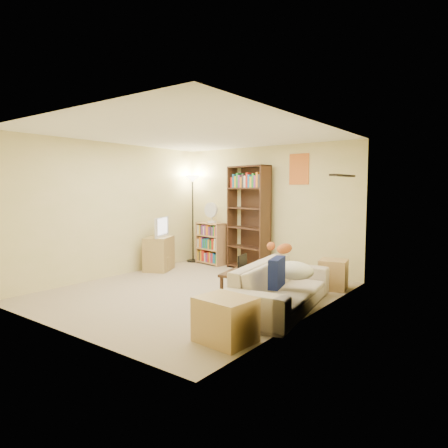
# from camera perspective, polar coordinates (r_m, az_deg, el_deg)

# --- Properties ---
(room) EXTENTS (4.50, 4.54, 2.52)m
(room) POSITION_cam_1_polar(r_m,az_deg,el_deg) (6.28, -4.46, 4.81)
(room) COLOR tan
(room) RESTS_ON ground
(sofa) EXTENTS (2.42, 1.53, 0.63)m
(sofa) POSITION_cam_1_polar(r_m,az_deg,el_deg) (5.60, 8.16, -8.78)
(sofa) COLOR beige
(sofa) RESTS_ON ground
(navy_pillow) EXTENTS (0.23, 0.43, 0.37)m
(navy_pillow) POSITION_cam_1_polar(r_m,az_deg,el_deg) (5.08, 7.56, -6.89)
(navy_pillow) COLOR #121B50
(navy_pillow) RESTS_ON sofa
(cream_blanket) EXTENTS (0.58, 0.41, 0.25)m
(cream_blanket) POSITION_cam_1_polar(r_m,az_deg,el_deg) (5.55, 9.88, -6.55)
(cream_blanket) COLOR white
(cream_blanket) RESTS_ON sofa
(tabby_cat) EXTENTS (0.50, 0.24, 0.17)m
(tabby_cat) POSITION_cam_1_polar(r_m,az_deg,el_deg) (6.38, 8.29, -3.44)
(tabby_cat) COLOR #C75F2A
(tabby_cat) RESTS_ON sofa
(coffee_table) EXTENTS (0.67, 1.00, 0.41)m
(coffee_table) POSITION_cam_1_polar(r_m,az_deg,el_deg) (6.15, 3.19, -7.99)
(coffee_table) COLOR #422B19
(coffee_table) RESTS_ON ground
(laptop) EXTENTS (0.38, 0.28, 0.03)m
(laptop) POSITION_cam_1_polar(r_m,az_deg,el_deg) (6.17, 3.76, -6.41)
(laptop) COLOR black
(laptop) RESTS_ON coffee_table
(laptop_screen) EXTENTS (0.07, 0.30, 0.20)m
(laptop_screen) POSITION_cam_1_polar(r_m,az_deg,el_deg) (6.20, 2.63, -5.33)
(laptop_screen) COLOR white
(laptop_screen) RESTS_ON laptop
(mug) EXTENTS (0.14, 0.14, 0.08)m
(mug) POSITION_cam_1_polar(r_m,az_deg,el_deg) (5.85, 2.86, -6.78)
(mug) COLOR silver
(mug) RESTS_ON coffee_table
(tv_remote) EXTENTS (0.12, 0.17, 0.02)m
(tv_remote) POSITION_cam_1_polar(r_m,az_deg,el_deg) (6.36, 5.13, -6.12)
(tv_remote) COLOR black
(tv_remote) RESTS_ON coffee_table
(tv_stand) EXTENTS (0.68, 0.77, 0.68)m
(tv_stand) POSITION_cam_1_polar(r_m,az_deg,el_deg) (8.21, -9.28, -4.19)
(tv_stand) COLOR tan
(tv_stand) RESTS_ON ground
(television) EXTENTS (0.76, 0.62, 0.40)m
(television) POSITION_cam_1_polar(r_m,az_deg,el_deg) (8.14, -9.34, -0.44)
(television) COLOR black
(television) RESTS_ON tv_stand
(tall_bookshelf) EXTENTS (0.99, 0.49, 2.11)m
(tall_bookshelf) POSITION_cam_1_polar(r_m,az_deg,el_deg) (8.11, 3.50, 1.27)
(tall_bookshelf) COLOR #422A19
(tall_bookshelf) RESTS_ON ground
(short_bookshelf) EXTENTS (0.75, 0.40, 0.91)m
(short_bookshelf) POSITION_cam_1_polar(r_m,az_deg,el_deg) (8.76, -1.92, -2.78)
(short_bookshelf) COLOR tan
(short_bookshelf) RESTS_ON ground
(desk_fan) EXTENTS (0.33, 0.18, 0.44)m
(desk_fan) POSITION_cam_1_polar(r_m,az_deg,el_deg) (8.62, -1.85, 1.71)
(desk_fan) COLOR white
(desk_fan) RESTS_ON short_bookshelf
(floor_lamp) EXTENTS (0.33, 0.33, 1.95)m
(floor_lamp) POSITION_cam_1_polar(r_m,az_deg,el_deg) (9.01, -4.51, 4.41)
(floor_lamp) COLOR black
(floor_lamp) RESTS_ON ground
(side_table) EXTENTS (0.51, 0.51, 0.49)m
(side_table) POSITION_cam_1_polar(r_m,az_deg,el_deg) (6.84, 15.34, -6.97)
(side_table) COLOR tan
(side_table) RESTS_ON ground
(end_cabinet) EXTENTS (0.62, 0.54, 0.49)m
(end_cabinet) POSITION_cam_1_polar(r_m,az_deg,el_deg) (4.41, 0.20, -13.49)
(end_cabinet) COLOR tan
(end_cabinet) RESTS_ON ground
(book_stacks) EXTENTS (0.70, 0.36, 0.22)m
(book_stacks) POSITION_cam_1_polar(r_m,az_deg,el_deg) (7.73, 8.22, -6.59)
(book_stacks) COLOR red
(book_stacks) RESTS_ON ground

